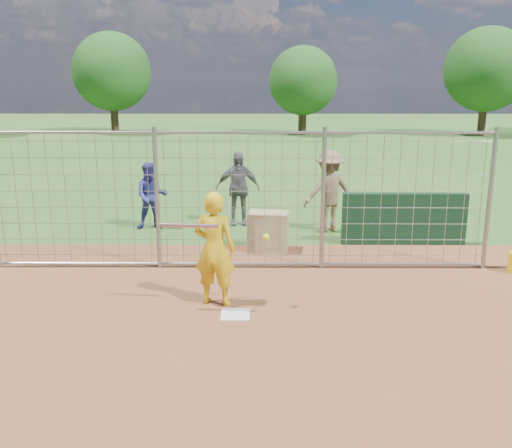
{
  "coord_description": "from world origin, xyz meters",
  "views": [
    {
      "loc": [
        0.36,
        -8.07,
        3.42
      ],
      "look_at": [
        0.3,
        0.8,
        1.15
      ],
      "focal_mm": 40.0,
      "sensor_mm": 36.0,
      "label": 1
    }
  ],
  "objects_px": {
    "bystander_a": "(152,196)",
    "bystander_b": "(238,188)",
    "bystander_c": "(329,191)",
    "batter": "(215,249)",
    "equipment_bin": "(268,231)"
  },
  "relations": [
    {
      "from": "batter",
      "to": "bystander_c",
      "type": "height_order",
      "value": "bystander_c"
    },
    {
      "from": "batter",
      "to": "bystander_c",
      "type": "bearing_deg",
      "value": -103.11
    },
    {
      "from": "bystander_a",
      "to": "bystander_c",
      "type": "relative_size",
      "value": 0.84
    },
    {
      "from": "batter",
      "to": "bystander_c",
      "type": "relative_size",
      "value": 0.96
    },
    {
      "from": "batter",
      "to": "bystander_a",
      "type": "xyz_separation_m",
      "value": [
        -1.82,
        4.59,
        -0.11
      ]
    },
    {
      "from": "batter",
      "to": "bystander_b",
      "type": "height_order",
      "value": "batter"
    },
    {
      "from": "bystander_b",
      "to": "batter",
      "type": "bearing_deg",
      "value": -95.44
    },
    {
      "from": "batter",
      "to": "bystander_a",
      "type": "relative_size",
      "value": 1.15
    },
    {
      "from": "bystander_c",
      "to": "bystander_b",
      "type": "bearing_deg",
      "value": -36.0
    },
    {
      "from": "bystander_b",
      "to": "equipment_bin",
      "type": "bearing_deg",
      "value": -75.46
    },
    {
      "from": "bystander_c",
      "to": "bystander_a",
      "type": "bearing_deg",
      "value": -22.95
    },
    {
      "from": "bystander_a",
      "to": "bystander_b",
      "type": "bearing_deg",
      "value": 3.93
    },
    {
      "from": "batter",
      "to": "bystander_a",
      "type": "distance_m",
      "value": 4.93
    },
    {
      "from": "bystander_b",
      "to": "equipment_bin",
      "type": "height_order",
      "value": "bystander_b"
    },
    {
      "from": "batter",
      "to": "bystander_c",
      "type": "distance_m",
      "value": 4.98
    }
  ]
}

